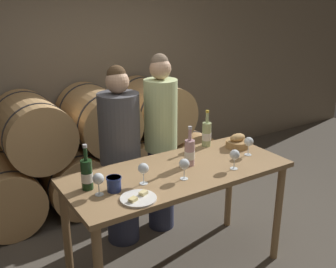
# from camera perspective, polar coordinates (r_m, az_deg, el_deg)

# --- Properties ---
(stone_wall_back) EXTENTS (10.00, 0.12, 3.20)m
(stone_wall_back) POSITION_cam_1_polar(r_m,az_deg,el_deg) (4.73, -13.39, 11.65)
(stone_wall_back) COLOR gray
(stone_wall_back) RESTS_ON ground_plane
(barrel_stack) EXTENTS (2.79, 0.89, 1.28)m
(barrel_stack) POSITION_cam_1_polar(r_m,az_deg,el_deg) (4.46, -9.93, -2.02)
(barrel_stack) COLOR tan
(barrel_stack) RESTS_ON ground_plane
(tasting_table) EXTENTS (1.75, 0.75, 0.93)m
(tasting_table) POSITION_cam_1_polar(r_m,az_deg,el_deg) (3.09, 1.51, -7.29)
(tasting_table) COLOR #99754C
(tasting_table) RESTS_ON ground_plane
(person_left) EXTENTS (0.36, 0.36, 1.66)m
(person_left) POSITION_cam_1_polar(r_m,az_deg,el_deg) (3.52, -6.90, -3.38)
(person_left) COLOR #2D334C
(person_left) RESTS_ON ground_plane
(person_right) EXTENTS (0.31, 0.31, 1.72)m
(person_right) POSITION_cam_1_polar(r_m,az_deg,el_deg) (3.69, -1.05, -1.30)
(person_right) COLOR #2D334C
(person_right) RESTS_ON ground_plane
(wine_bottle_red) EXTENTS (0.08, 0.08, 0.33)m
(wine_bottle_red) POSITION_cam_1_polar(r_m,az_deg,el_deg) (2.76, -11.69, -5.76)
(wine_bottle_red) COLOR #193819
(wine_bottle_red) RESTS_ON tasting_table
(wine_bottle_white) EXTENTS (0.08, 0.08, 0.33)m
(wine_bottle_white) POSITION_cam_1_polar(r_m,az_deg,el_deg) (3.49, 5.63, -0.01)
(wine_bottle_white) COLOR #ADBC7F
(wine_bottle_white) RESTS_ON tasting_table
(wine_bottle_rose) EXTENTS (0.08, 0.08, 0.32)m
(wine_bottle_rose) POSITION_cam_1_polar(r_m,az_deg,el_deg) (3.08, 3.15, -2.69)
(wine_bottle_rose) COLOR #BC8E93
(wine_bottle_rose) RESTS_ON tasting_table
(blue_crock) EXTENTS (0.11, 0.11, 0.10)m
(blue_crock) POSITION_cam_1_polar(r_m,az_deg,el_deg) (2.73, -7.84, -7.09)
(blue_crock) COLOR navy
(blue_crock) RESTS_ON tasting_table
(bread_basket) EXTENTS (0.20, 0.20, 0.13)m
(bread_basket) POSITION_cam_1_polar(r_m,az_deg,el_deg) (3.51, 10.02, -1.18)
(bread_basket) COLOR #A87F4C
(bread_basket) RESTS_ON tasting_table
(cheese_plate) EXTENTS (0.24, 0.24, 0.04)m
(cheese_plate) POSITION_cam_1_polar(r_m,az_deg,el_deg) (2.62, -4.32, -9.29)
(cheese_plate) COLOR white
(cheese_plate) RESTS_ON tasting_table
(wine_glass_far_left) EXTENTS (0.08, 0.08, 0.16)m
(wine_glass_far_left) POSITION_cam_1_polar(r_m,az_deg,el_deg) (2.66, -10.08, -6.48)
(wine_glass_far_left) COLOR white
(wine_glass_far_left) RESTS_ON tasting_table
(wine_glass_left) EXTENTS (0.08, 0.08, 0.16)m
(wine_glass_left) POSITION_cam_1_polar(r_m,az_deg,el_deg) (2.78, -3.60, -5.07)
(wine_glass_left) COLOR white
(wine_glass_left) RESTS_ON tasting_table
(wine_glass_center) EXTENTS (0.08, 0.08, 0.16)m
(wine_glass_center) POSITION_cam_1_polar(r_m,az_deg,el_deg) (2.85, 2.37, -4.44)
(wine_glass_center) COLOR white
(wine_glass_center) RESTS_ON tasting_table
(wine_glass_right) EXTENTS (0.08, 0.08, 0.16)m
(wine_glass_right) POSITION_cam_1_polar(r_m,az_deg,el_deg) (3.05, 9.65, -3.02)
(wine_glass_right) COLOR white
(wine_glass_right) RESTS_ON tasting_table
(wine_glass_far_right) EXTENTS (0.08, 0.08, 0.16)m
(wine_glass_far_right) POSITION_cam_1_polar(r_m,az_deg,el_deg) (3.34, 11.64, -1.16)
(wine_glass_far_right) COLOR white
(wine_glass_far_right) RESTS_ON tasting_table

